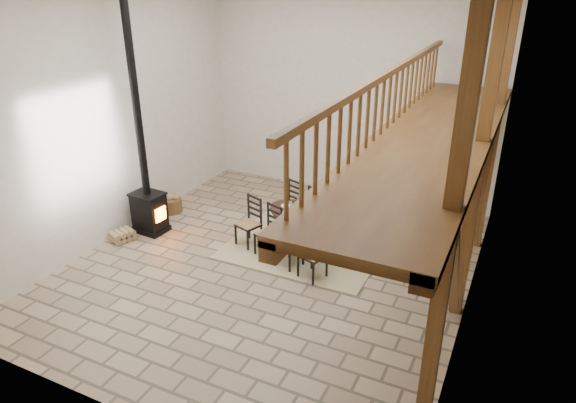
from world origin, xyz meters
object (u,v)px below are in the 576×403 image
at_px(dining_table, 306,230).
at_px(log_stack, 123,236).
at_px(log_basket, 171,204).
at_px(wood_stove, 146,182).

xyz_separation_m(dining_table, log_stack, (-3.49, -1.42, -0.25)).
bearing_deg(dining_table, log_stack, -139.07).
height_order(dining_table, log_stack, dining_table).
bearing_deg(log_basket, dining_table, -2.70).
relative_size(dining_table, log_stack, 4.96).
height_order(dining_table, wood_stove, wood_stove).
distance_m(dining_table, log_stack, 3.78).
xyz_separation_m(wood_stove, log_stack, (-0.23, -0.61, -1.01)).
height_order(wood_stove, log_basket, wood_stove).
height_order(dining_table, log_basket, dining_table).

